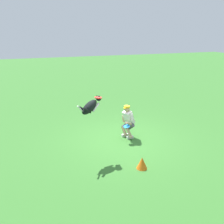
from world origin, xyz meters
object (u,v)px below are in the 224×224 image
training_cone (142,163)px  dog (91,106)px  frisbee_flying (98,98)px  frisbee_held (127,126)px  person (128,121)px

training_cone → dog: bearing=-43.6°
training_cone → frisbee_flying: bearing=-53.1°
frisbee_flying → frisbee_held: 1.94m
person → training_cone: (0.47, 2.23, -0.51)m
dog → frisbee_held: 2.02m
frisbee_held → training_cone: frisbee_held is taller
dog → frisbee_flying: size_ratio=4.03×
person → dog: (1.70, 1.06, 1.04)m
frisbee_flying → training_cone: size_ratio=0.64×
dog → training_cone: dog is taller
person → frisbee_held: (0.19, 0.34, -0.09)m
frisbee_flying → training_cone: (-0.96, 1.28, -1.79)m
person → frisbee_held: 0.40m
frisbee_flying → training_cone: 2.39m
person → training_cone: size_ratio=3.55×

